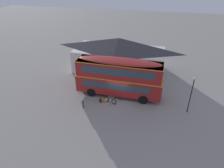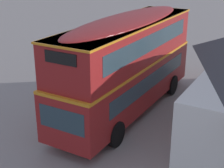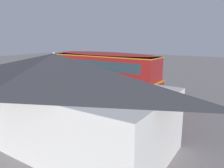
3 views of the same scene
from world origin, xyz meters
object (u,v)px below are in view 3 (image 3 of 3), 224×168
at_px(water_bottle_clear_plastic, 124,99).
at_px(double_decker_bus, 104,76).
at_px(touring_bicycle, 121,96).
at_px(water_bottle_green_metal, 123,97).
at_px(street_lamp, 55,66).
at_px(backpack_on_ground, 131,98).
at_px(kerb_bollard, 154,96).

bearing_deg(water_bottle_clear_plastic, double_decker_bus, 68.99).
bearing_deg(touring_bicycle, water_bottle_green_metal, -73.28).
relative_size(touring_bicycle, street_lamp, 0.37).
height_order(double_decker_bus, touring_bicycle, double_decker_bus).
distance_m(water_bottle_clear_plastic, water_bottle_green_metal, 0.51).
distance_m(backpack_on_ground, water_bottle_clear_plastic, 0.88).
bearing_deg(water_bottle_green_metal, touring_bicycle, 106.72).
bearing_deg(water_bottle_clear_plastic, touring_bicycle, 54.42).
height_order(backpack_on_ground, kerb_bollard, kerb_bollard).
xyz_separation_m(touring_bicycle, backpack_on_ground, (-1.06, -0.16, -0.08)).
height_order(water_bottle_clear_plastic, street_lamp, street_lamp).
distance_m(water_bottle_green_metal, street_lamp, 9.10).
xyz_separation_m(backpack_on_ground, kerb_bollard, (-1.69, -1.45, 0.21)).
height_order(touring_bicycle, kerb_bollard, touring_bicycle).
xyz_separation_m(double_decker_bus, touring_bicycle, (-0.68, -2.02, -2.27)).
distance_m(water_bottle_clear_plastic, kerb_bollard, 2.89).
xyz_separation_m(double_decker_bus, kerb_bollard, (-3.43, -3.63, -2.15)).
distance_m(touring_bicycle, water_bottle_clear_plastic, 0.45).
bearing_deg(street_lamp, water_bottle_clear_plastic, -176.52).
bearing_deg(street_lamp, kerb_bollard, -170.86).
height_order(double_decker_bus, water_bottle_clear_plastic, double_decker_bus).
xyz_separation_m(double_decker_bus, backpack_on_ground, (-1.74, -2.18, -2.36)).
bearing_deg(water_bottle_green_metal, backpack_on_ground, 160.27).
height_order(backpack_on_ground, water_bottle_clear_plastic, backpack_on_ground).
distance_m(double_decker_bus, street_lamp, 8.36).
xyz_separation_m(double_decker_bus, street_lamp, (8.17, -1.76, 0.10)).
height_order(double_decker_bus, kerb_bollard, double_decker_bus).
xyz_separation_m(water_bottle_clear_plastic, water_bottle_green_metal, (0.39, -0.32, 0.00)).
relative_size(street_lamp, kerb_bollard, 4.56).
xyz_separation_m(water_bottle_green_metal, kerb_bollard, (-2.93, -1.00, 0.39)).
distance_m(backpack_on_ground, kerb_bollard, 2.23).
relative_size(backpack_on_ground, kerb_bollard, 0.58).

